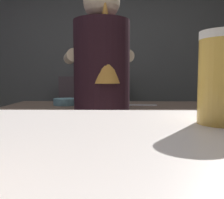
# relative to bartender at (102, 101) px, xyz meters

# --- Properties ---
(wall_back) EXTENTS (5.20, 0.10, 2.70)m
(wall_back) POSITION_rel_bartender_xyz_m (-0.06, 1.96, 0.38)
(wall_back) COLOR #4A4C4B
(wall_back) RESTS_ON ground
(prep_counter) EXTENTS (2.10, 0.60, 0.89)m
(prep_counter) POSITION_rel_bartender_xyz_m (0.29, 0.46, -0.52)
(prep_counter) COLOR #4B3C32
(prep_counter) RESTS_ON ground
(back_shelf) EXTENTS (0.81, 0.36, 1.12)m
(back_shelf) POSITION_rel_bartender_xyz_m (-0.21, 1.68, -0.41)
(back_shelf) COLOR #3D3236
(back_shelf) RESTS_ON ground
(bartender) EXTENTS (0.49, 0.55, 1.67)m
(bartender) POSITION_rel_bartender_xyz_m (0.00, 0.00, 0.00)
(bartender) COLOR #302B36
(bartender) RESTS_ON ground
(knife_block) EXTENTS (0.10, 0.08, 0.26)m
(knife_block) POSITION_rel_bartender_xyz_m (0.92, 0.46, 0.03)
(knife_block) COLOR olive
(knife_block) RESTS_ON prep_counter
(mixing_bowl) EXTENTS (0.19, 0.19, 0.05)m
(mixing_bowl) POSITION_rel_bartender_xyz_m (-0.32, 0.43, -0.05)
(mixing_bowl) COLOR slate
(mixing_bowl) RESTS_ON prep_counter
(chefs_knife) EXTENTS (0.24, 0.05, 0.01)m
(chefs_knife) POSITION_rel_bartender_xyz_m (0.28, 0.41, -0.07)
(chefs_knife) COLOR silver
(chefs_knife) RESTS_ON prep_counter
(bottle_vinegar) EXTENTS (0.06, 0.06, 0.21)m
(bottle_vinegar) POSITION_rel_bartender_xyz_m (-0.30, 1.72, 0.23)
(bottle_vinegar) COLOR black
(bottle_vinegar) RESTS_ON back_shelf
(bottle_soy) EXTENTS (0.06, 0.06, 0.20)m
(bottle_soy) POSITION_rel_bartender_xyz_m (0.13, 1.77, 0.23)
(bottle_soy) COLOR red
(bottle_soy) RESTS_ON back_shelf
(bottle_olive_oil) EXTENTS (0.06, 0.06, 0.18)m
(bottle_olive_oil) POSITION_rel_bartender_xyz_m (-0.10, 1.62, 0.22)
(bottle_olive_oil) COLOR #CDC784
(bottle_olive_oil) RESTS_ON back_shelf
(bottle_hot_sauce) EXTENTS (0.05, 0.05, 0.20)m
(bottle_hot_sauce) POSITION_rel_bartender_xyz_m (-0.28, 1.60, 0.23)
(bottle_hot_sauce) COLOR #4A8428
(bottle_hot_sauce) RESTS_ON back_shelf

